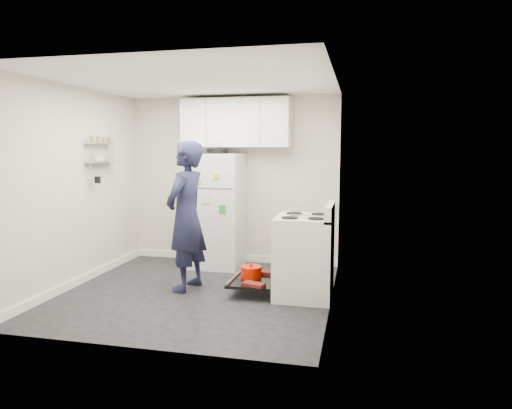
% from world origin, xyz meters
% --- Properties ---
extents(room, '(3.21, 3.21, 2.51)m').
position_xyz_m(room, '(-0.03, 0.03, 1.21)').
color(room, black).
rests_on(room, ground).
extents(electric_range, '(0.66, 0.76, 1.10)m').
position_xyz_m(electric_range, '(1.26, 0.15, 0.47)').
color(electric_range, silver).
rests_on(electric_range, ground).
extents(open_oven_door, '(0.55, 0.72, 0.21)m').
position_xyz_m(open_oven_door, '(0.66, 0.17, 0.18)').
color(open_oven_door, black).
rests_on(open_oven_door, ground).
extents(refrigerator, '(0.72, 0.74, 1.73)m').
position_xyz_m(refrigerator, '(-0.13, 1.25, 0.84)').
color(refrigerator, silver).
rests_on(refrigerator, ground).
extents(upper_cabinets, '(1.60, 0.33, 0.70)m').
position_xyz_m(upper_cabinets, '(0.10, 1.43, 2.10)').
color(upper_cabinets, silver).
rests_on(upper_cabinets, room).
extents(wall_shelf_rack, '(0.14, 0.60, 0.61)m').
position_xyz_m(wall_shelf_rack, '(-1.52, 0.49, 1.68)').
color(wall_shelf_rack, '#B2B2B7').
rests_on(wall_shelf_rack, room).
extents(person, '(0.54, 0.73, 1.82)m').
position_xyz_m(person, '(-0.17, 0.10, 0.91)').
color(person, '#181B35').
rests_on(person, ground).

